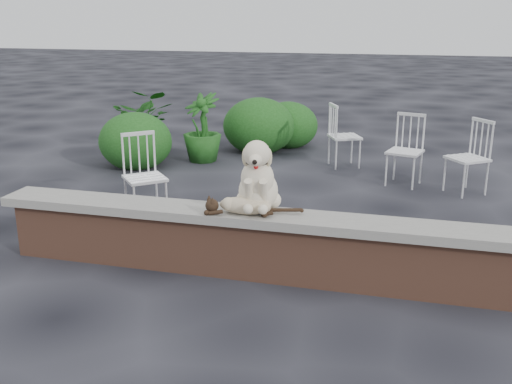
% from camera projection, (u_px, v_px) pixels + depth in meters
% --- Properties ---
extents(ground, '(60.00, 60.00, 0.00)m').
position_uv_depth(ground, '(338.00, 284.00, 5.01)').
color(ground, black).
rests_on(ground, ground).
extents(brick_wall, '(6.00, 0.30, 0.50)m').
position_uv_depth(brick_wall, '(339.00, 257.00, 4.94)').
color(brick_wall, brown).
rests_on(brick_wall, ground).
extents(capstone, '(6.20, 0.40, 0.08)m').
position_uv_depth(capstone, '(340.00, 224.00, 4.85)').
color(capstone, slate).
rests_on(capstone, brick_wall).
extents(dog, '(0.51, 0.62, 0.65)m').
position_uv_depth(dog, '(258.00, 173.00, 5.00)').
color(dog, beige).
rests_on(dog, capstone).
extents(cat, '(1.01, 0.39, 0.17)m').
position_uv_depth(cat, '(245.00, 205.00, 4.96)').
color(cat, tan).
rests_on(cat, capstone).
extents(chair_e, '(0.74, 0.74, 0.94)m').
position_uv_depth(chair_e, '(345.00, 135.00, 8.73)').
color(chair_e, white).
rests_on(chair_e, ground).
extents(chair_a, '(0.79, 0.79, 0.94)m').
position_uv_depth(chair_a, '(145.00, 177.00, 6.54)').
color(chair_a, white).
rests_on(chair_a, ground).
extents(chair_d, '(0.78, 0.78, 0.94)m').
position_uv_depth(chair_d, '(467.00, 157.00, 7.42)').
color(chair_d, white).
rests_on(chair_d, ground).
extents(chair_b, '(0.69, 0.69, 0.94)m').
position_uv_depth(chair_b, '(405.00, 150.00, 7.78)').
color(chair_b, white).
rests_on(chair_b, ground).
extents(potted_plant_a, '(1.07, 0.96, 1.07)m').
position_uv_depth(potted_plant_a, '(147.00, 122.00, 9.44)').
color(potted_plant_a, '#184614').
rests_on(potted_plant_a, ground).
extents(potted_plant_b, '(0.79, 0.79, 1.05)m').
position_uv_depth(potted_plant_b, '(202.00, 128.00, 9.04)').
color(potted_plant_b, '#184614').
rests_on(potted_plant_b, ground).
extents(shrubbery, '(2.95, 2.96, 0.94)m').
position_uv_depth(shrubbery, '(230.00, 130.00, 9.51)').
color(shrubbery, '#184614').
rests_on(shrubbery, ground).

